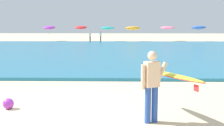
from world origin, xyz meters
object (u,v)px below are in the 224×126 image
at_px(beach_umbrella_3, 133,28).
at_px(beach_ball, 8,104).
at_px(beach_umbrella_5, 199,28).
at_px(beach_umbrella_2, 108,28).
at_px(surfer_with_board, 161,80).
at_px(beach_umbrella_4, 167,28).
at_px(beachgoer_near_row_left, 101,36).
at_px(beach_umbrella_0, 49,28).
at_px(beachgoer_near_row_mid, 90,36).
at_px(beach_umbrella_1, 81,27).

xyz_separation_m(beach_umbrella_3, beach_ball, (-5.27, -34.36, -1.85)).
bearing_deg(beach_umbrella_5, beach_umbrella_2, 178.09).
bearing_deg(surfer_with_board, beach_umbrella_3, 88.10).
height_order(surfer_with_board, beach_umbrella_4, beach_umbrella_4).
relative_size(beach_umbrella_4, beach_umbrella_5, 0.99).
bearing_deg(beach_umbrella_4, beachgoer_near_row_left, -164.61).
bearing_deg(beach_umbrella_4, beach_umbrella_3, -166.19).
bearing_deg(beach_umbrella_5, beach_umbrella_0, 176.97).
bearing_deg(beach_umbrella_4, surfer_with_board, -100.40).
bearing_deg(beach_umbrella_4, beachgoer_near_row_mid, -167.15).
bearing_deg(beach_ball, beach_umbrella_2, 87.69).
distance_m(beach_umbrella_1, beach_ball, 34.62).
bearing_deg(beachgoer_near_row_left, beach_umbrella_0, 163.08).
bearing_deg(beach_umbrella_3, beach_umbrella_5, -1.14).
relative_size(beach_umbrella_4, beachgoer_near_row_left, 1.52).
distance_m(beach_umbrella_3, beach_umbrella_5, 9.97).
relative_size(surfer_with_board, beachgoer_near_row_mid, 1.56).
bearing_deg(beachgoer_near_row_mid, beach_ball, -87.96).
xyz_separation_m(beach_umbrella_0, beach_umbrella_4, (18.70, 0.34, 0.01)).
distance_m(beach_umbrella_0, beachgoer_near_row_left, 8.76).
height_order(beach_umbrella_0, beach_umbrella_2, beach_umbrella_0).
bearing_deg(beach_ball, beach_umbrella_3, 81.28).
relative_size(beach_umbrella_2, beachgoer_near_row_left, 1.42).
height_order(beachgoer_near_row_mid, beach_ball, beachgoer_near_row_mid).
height_order(beach_umbrella_1, beach_umbrella_4, beach_umbrella_1).
xyz_separation_m(beach_umbrella_2, beachgoer_near_row_mid, (-2.57, -1.64, -1.17)).
distance_m(beach_umbrella_2, beach_umbrella_3, 3.88).
bearing_deg(beachgoer_near_row_mid, beachgoer_near_row_left, -4.54).
bearing_deg(beachgoer_near_row_mid, beach_umbrella_4, 12.85).
bearing_deg(beach_umbrella_4, beach_ball, -106.84).
distance_m(beach_umbrella_2, beach_ball, 34.70).
height_order(beach_umbrella_3, beach_umbrella_4, beach_umbrella_4).
xyz_separation_m(surfer_with_board, beach_umbrella_2, (-2.70, 35.50, 0.99)).
relative_size(surfer_with_board, beach_umbrella_2, 1.09).
bearing_deg(beachgoer_near_row_mid, beach_umbrella_2, 32.48).
bearing_deg(beach_umbrella_0, beach_umbrella_3, -4.47).
relative_size(beach_umbrella_2, beach_umbrella_4, 0.94).
xyz_separation_m(surfer_with_board, beachgoer_near_row_left, (-3.68, 33.73, -0.19)).
xyz_separation_m(beach_umbrella_0, beach_ball, (7.89, -35.39, -1.92)).
bearing_deg(beach_umbrella_3, beach_umbrella_1, 179.32).
relative_size(beach_umbrella_0, beach_umbrella_3, 1.04).
distance_m(surfer_with_board, beach_umbrella_0, 38.20).
height_order(surfer_with_board, beach_umbrella_3, beach_umbrella_3).
height_order(beach_umbrella_3, beachgoer_near_row_mid, beach_umbrella_3).
relative_size(beach_umbrella_3, beach_ball, 7.69).
relative_size(beach_umbrella_0, beachgoer_near_row_mid, 1.54).
height_order(beach_umbrella_2, beach_ball, beach_umbrella_2).
bearing_deg(beach_umbrella_3, beach_umbrella_4, 13.81).
relative_size(beach_umbrella_2, beachgoer_near_row_mid, 1.42).
relative_size(beach_umbrella_1, beach_umbrella_2, 1.08).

